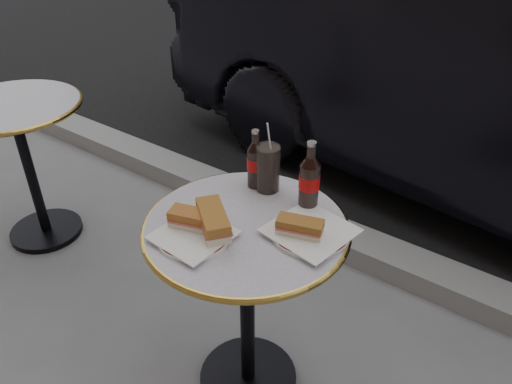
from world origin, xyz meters
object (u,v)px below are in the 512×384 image
Objects in this scene: plate_left at (194,237)px; cola_bottle_right at (310,176)px; cola_bottle_left at (256,159)px; cola_glass at (268,168)px; bistro_table at (247,311)px; plate_right at (310,233)px.

plate_left is 0.39m from cola_bottle_right.
cola_bottle_left is 0.21m from cola_bottle_right.
cola_glass is (0.02, 0.34, 0.07)m from plate_left.
cola_bottle_left reaches higher than bistro_table.
cola_bottle_right reaches higher than cola_bottle_left.
cola_bottle_right is 1.44× the size of cola_glass.
bistro_table is 3.52× the size of plate_left.
plate_left reaches higher than bistro_table.
plate_left is 0.91× the size of plate_right.
plate_right is at bearing -55.67° from cola_bottle_right.
plate_right is 1.00× the size of cola_bottle_right.
cola_bottle_left is at bearing 156.86° from plate_right.
bistro_table is 0.52m from cola_bottle_right.
cola_bottle_right is at bearing 60.20° from bistro_table.
cola_bottle_left reaches higher than plate_right.
bistro_table is 3.19× the size of cola_bottle_right.
plate_right is 0.32m from cola_bottle_left.
cola_glass reaches higher than plate_right.
cola_bottle_right is 0.17m from cola_glass.
bistro_table is 3.60× the size of cola_bottle_left.
bistro_table is 0.41m from plate_left.
cola_glass is (-0.06, 0.19, 0.45)m from bistro_table.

